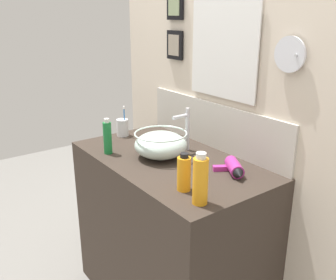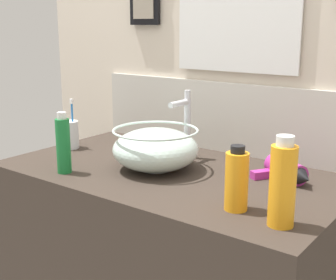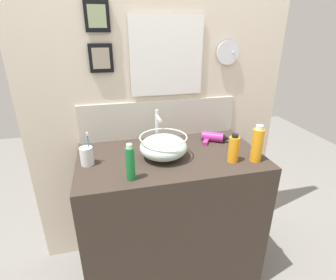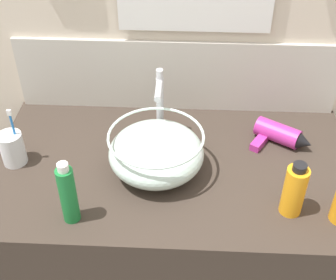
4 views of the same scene
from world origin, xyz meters
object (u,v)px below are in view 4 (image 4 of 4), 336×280
faucet (160,101)px  toothbrush_cup (13,148)px  lotion_bottle (68,194)px  glass_bowl_sink (156,152)px  shampoo_bottle (294,190)px  hair_drier (281,135)px

faucet → toothbrush_cup: (-0.44, -0.15, -0.08)m
toothbrush_cup → lotion_bottle: lotion_bottle is taller
toothbrush_cup → lotion_bottle: (0.22, -0.22, 0.04)m
glass_bowl_sink → faucet: size_ratio=1.16×
faucet → shampoo_bottle: size_ratio=1.42×
toothbrush_cup → faucet: bearing=19.2°
faucet → lotion_bottle: (-0.21, -0.37, -0.05)m
shampoo_bottle → glass_bowl_sink: bearing=159.1°
hair_drier → toothbrush_cup: (-0.82, -0.13, 0.02)m
shampoo_bottle → faucet: bearing=140.3°
hair_drier → lotion_bottle: size_ratio=1.03×
faucet → lotion_bottle: size_ratio=1.23×
glass_bowl_sink → hair_drier: bearing=21.3°
glass_bowl_sink → shampoo_bottle: size_ratio=1.65×
hair_drier → shampoo_bottle: (-0.01, -0.30, 0.05)m
toothbrush_cup → shampoo_bottle: 0.83m
toothbrush_cup → glass_bowl_sink: bearing=-2.2°
faucet → shampoo_bottle: 0.49m
lotion_bottle → shampoo_bottle: size_ratio=1.16×
hair_drier → lotion_bottle: lotion_bottle is taller
toothbrush_cup → lotion_bottle: bearing=-44.5°
faucet → hair_drier: 0.40m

